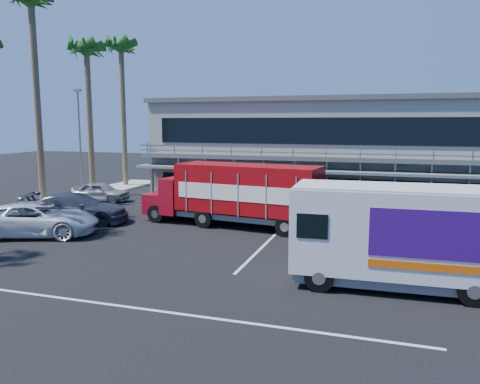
% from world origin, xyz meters
% --- Properties ---
extents(ground, '(120.00, 120.00, 0.00)m').
position_xyz_m(ground, '(0.00, 0.00, 0.00)').
color(ground, black).
rests_on(ground, ground).
extents(building, '(22.40, 12.00, 7.30)m').
position_xyz_m(building, '(3.00, 14.94, 3.66)').
color(building, gray).
rests_on(building, ground).
extents(curb_strip, '(3.00, 32.00, 0.16)m').
position_xyz_m(curb_strip, '(-15.00, 6.00, 0.08)').
color(curb_strip, '#A5A399').
rests_on(curb_strip, ground).
extents(palm_d, '(2.80, 2.80, 14.75)m').
position_xyz_m(palm_d, '(-15.20, 8.00, 12.80)').
color(palm_d, brown).
rests_on(palm_d, ground).
extents(palm_e, '(2.80, 2.80, 12.25)m').
position_xyz_m(palm_e, '(-14.70, 13.00, 10.57)').
color(palm_e, brown).
rests_on(palm_e, ground).
extents(palm_f, '(2.80, 2.80, 13.25)m').
position_xyz_m(palm_f, '(-15.10, 18.50, 11.47)').
color(palm_f, brown).
rests_on(palm_f, ground).
extents(light_pole_far, '(0.50, 0.25, 8.09)m').
position_xyz_m(light_pole_far, '(-14.20, 11.00, 4.50)').
color(light_pole_far, gray).
rests_on(light_pole_far, ground).
extents(red_truck, '(10.46, 3.74, 3.45)m').
position_xyz_m(red_truck, '(-0.51, 5.92, 1.89)').
color(red_truck, maroon).
rests_on(red_truck, ground).
extents(white_van, '(7.38, 2.75, 3.56)m').
position_xyz_m(white_van, '(7.88, -1.64, 1.89)').
color(white_van, silver).
rests_on(white_van, ground).
extents(parked_car_c, '(6.67, 4.73, 1.69)m').
position_xyz_m(parked_car_c, '(-9.50, 0.80, 0.84)').
color(parked_car_c, silver).
rests_on(parked_car_c, ground).
extents(parked_car_d, '(6.28, 3.79, 1.70)m').
position_xyz_m(parked_car_d, '(-9.50, 4.00, 0.85)').
color(parked_car_d, '#313542').
rests_on(parked_car_d, ground).
extents(parked_car_e, '(4.33, 2.05, 1.43)m').
position_xyz_m(parked_car_e, '(-12.50, 10.80, 0.71)').
color(parked_car_e, gray).
rests_on(parked_car_e, ground).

